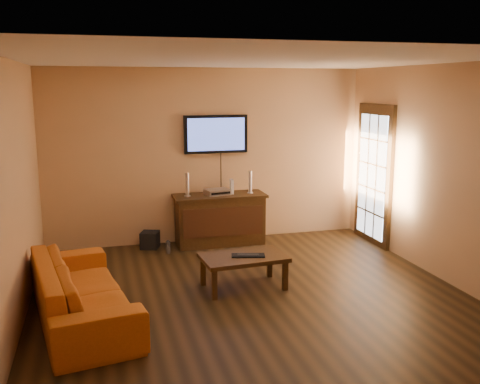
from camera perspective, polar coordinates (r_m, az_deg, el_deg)
name	(u,v)px	position (r m, az deg, el deg)	size (l,w,h in m)	color
ground_plane	(253,297)	(6.36, 1.37, -11.18)	(5.00, 5.00, 0.00)	black
room_walls	(239,148)	(6.52, -0.13, 4.75)	(5.00, 5.00, 5.00)	tan
french_door	(374,176)	(8.53, 14.07, 1.64)	(0.07, 1.02, 2.22)	black
media_console	(220,219)	(8.31, -2.16, -2.90)	(1.42, 0.54, 0.78)	black
television	(216,134)	(8.32, -2.59, 6.18)	(1.00, 0.08, 0.59)	black
coffee_table	(244,260)	(6.53, 0.38, -7.24)	(1.06, 0.68, 0.41)	black
sofa	(81,281)	(5.90, -16.58, -9.05)	(2.18, 0.64, 0.85)	#BC5814
speaker_left	(187,186)	(8.09, -5.64, 0.67)	(0.10, 0.10, 0.36)	silver
speaker_right	(250,183)	(8.30, 1.10, 0.97)	(0.10, 0.10, 0.35)	silver
av_receiver	(217,192)	(8.23, -2.43, 0.03)	(0.37, 0.26, 0.08)	silver
game_console	(232,186)	(8.29, -0.89, 0.59)	(0.04, 0.16, 0.22)	white
subwoofer	(150,240)	(8.26, -9.58, -5.06)	(0.25, 0.25, 0.25)	black
bottle	(168,247)	(7.98, -7.69, -5.84)	(0.07, 0.07, 0.20)	white
keyboard	(248,255)	(6.49, 0.87, -6.77)	(0.43, 0.24, 0.02)	black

